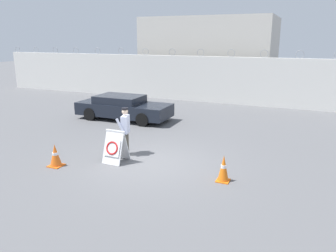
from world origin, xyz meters
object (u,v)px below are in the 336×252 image
Objects in this scene: traffic_cone_near at (55,155)px; traffic_cone_mid at (224,168)px; barricade_sign at (115,147)px; parked_car_front_coupe at (123,107)px; security_guard at (125,129)px.

traffic_cone_mid is at bearing 10.89° from traffic_cone_near.
barricade_sign is 3.70m from traffic_cone_mid.
traffic_cone_mid is 0.17× the size of parked_car_front_coupe.
barricade_sign is 1.92m from traffic_cone_near.
security_guard is at bearing 94.74° from barricade_sign.
barricade_sign reaches higher than traffic_cone_near.
parked_car_front_coupe is (-6.54, 5.35, 0.23)m from traffic_cone_mid.
barricade_sign is at bearing -10.92° from security_guard.
security_guard is at bearing 167.20° from traffic_cone_mid.
traffic_cone_mid is at bearing 62.70° from security_guard.
traffic_cone_mid is 8.45m from parked_car_front_coupe.
security_guard is at bearing 50.65° from traffic_cone_near.
traffic_cone_near is at bearing -169.11° from traffic_cone_mid.
traffic_cone_near is 6.49m from parked_car_front_coupe.
parked_car_front_coupe reaches higher than traffic_cone_mid.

